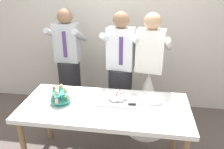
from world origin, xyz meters
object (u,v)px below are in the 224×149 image
main_cake_tray (117,97)px  person_bride (147,94)px  plate_stack (154,99)px  person_guest (69,72)px  person_groom (120,80)px  dessert_table (105,111)px  cupcake_stand (60,96)px

main_cake_tray → person_bride: size_ratio=0.26×
plate_stack → person_guest: person_guest is taller
person_groom → person_bride: size_ratio=1.00×
person_guest → dessert_table: bearing=-52.6°
cupcake_stand → main_cake_tray: bearing=12.9°
person_guest → person_bride: bearing=-10.6°
dessert_table → plate_stack: bearing=16.4°
person_groom → person_guest: 0.80m
person_groom → person_guest: (-0.78, 0.18, 0.00)m
cupcake_stand → plate_stack: 1.02m
plate_stack → person_guest: size_ratio=0.11×
main_cake_tray → plate_stack: size_ratio=2.45×
dessert_table → plate_stack: (0.53, 0.16, 0.11)m
dessert_table → plate_stack: plate_stack is taller
person_groom → dessert_table: bearing=-96.8°
main_cake_tray → dessert_table: bearing=-134.0°
cupcake_stand → dessert_table: bearing=2.1°
dessert_table → person_bride: bearing=56.0°
main_cake_tray → person_guest: bearing=135.7°
person_groom → person_bride: (0.38, -0.04, -0.16)m
dessert_table → plate_stack: size_ratio=10.13×
dessert_table → person_guest: size_ratio=1.08×
dessert_table → plate_stack: 0.56m
plate_stack → person_groom: bearing=127.7°
dessert_table → main_cake_tray: 0.20m
person_groom → main_cake_tray: bearing=-87.3°
person_groom → person_guest: size_ratio=1.00×
plate_stack → person_bride: (-0.06, 0.53, -0.23)m
main_cake_tray → person_groom: 0.61m
plate_stack → person_bride: size_ratio=0.11×
cupcake_stand → person_guest: 0.95m
dessert_table → main_cake_tray: main_cake_tray is taller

